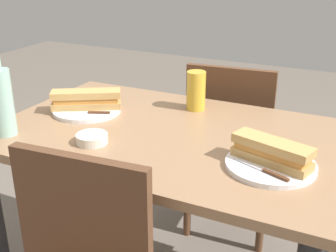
{
  "coord_description": "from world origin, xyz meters",
  "views": [
    {
      "loc": [
        -0.58,
        1.21,
        1.34
      ],
      "look_at": [
        0.0,
        0.0,
        0.78
      ],
      "focal_mm": 46.31,
      "sensor_mm": 36.0,
      "label": 1
    }
  ],
  "objects_px": {
    "olive_bowl": "(92,139)",
    "baguette_sandwich_near": "(86,99)",
    "water_bottle": "(2,100)",
    "baguette_sandwich_far": "(272,152)",
    "plate_near": "(87,110)",
    "plate_far": "(271,165)",
    "chair_near": "(232,140)",
    "knife_near": "(89,113)",
    "knife_far": "(264,170)",
    "beer_glass": "(196,91)",
    "dining_table": "(168,164)"
  },
  "relations": [
    {
      "from": "olive_bowl",
      "to": "baguette_sandwich_near",
      "type": "bearing_deg",
      "value": -51.24
    },
    {
      "from": "water_bottle",
      "to": "baguette_sandwich_far",
      "type": "bearing_deg",
      "value": -170.12
    },
    {
      "from": "baguette_sandwich_far",
      "to": "plate_near",
      "type": "bearing_deg",
      "value": -11.23
    },
    {
      "from": "baguette_sandwich_near",
      "to": "olive_bowl",
      "type": "xyz_separation_m",
      "value": [
        -0.18,
        0.23,
        -0.03
      ]
    },
    {
      "from": "plate_near",
      "to": "plate_far",
      "type": "bearing_deg",
      "value": 168.77
    },
    {
      "from": "chair_near",
      "to": "water_bottle",
      "type": "bearing_deg",
      "value": 57.57
    },
    {
      "from": "knife_near",
      "to": "knife_far",
      "type": "bearing_deg",
      "value": 166.9
    },
    {
      "from": "plate_far",
      "to": "beer_glass",
      "type": "relative_size",
      "value": 1.73
    },
    {
      "from": "baguette_sandwich_far",
      "to": "beer_glass",
      "type": "relative_size",
      "value": 1.61
    },
    {
      "from": "plate_far",
      "to": "knife_far",
      "type": "height_order",
      "value": "knife_far"
    },
    {
      "from": "baguette_sandwich_near",
      "to": "olive_bowl",
      "type": "distance_m",
      "value": 0.29
    },
    {
      "from": "plate_far",
      "to": "baguette_sandwich_far",
      "type": "xyz_separation_m",
      "value": [
        0.0,
        0.0,
        0.04
      ]
    },
    {
      "from": "plate_near",
      "to": "plate_far",
      "type": "height_order",
      "value": "same"
    },
    {
      "from": "baguette_sandwich_near",
      "to": "beer_glass",
      "type": "bearing_deg",
      "value": -150.24
    },
    {
      "from": "plate_near",
      "to": "beer_glass",
      "type": "xyz_separation_m",
      "value": [
        -0.36,
        -0.2,
        0.07
      ]
    },
    {
      "from": "knife_far",
      "to": "water_bottle",
      "type": "bearing_deg",
      "value": 5.97
    },
    {
      "from": "plate_far",
      "to": "baguette_sandwich_far",
      "type": "distance_m",
      "value": 0.04
    },
    {
      "from": "dining_table",
      "to": "knife_near",
      "type": "bearing_deg",
      "value": 1.09
    },
    {
      "from": "olive_bowl",
      "to": "plate_far",
      "type": "bearing_deg",
      "value": -171.56
    },
    {
      "from": "plate_far",
      "to": "water_bottle",
      "type": "height_order",
      "value": "water_bottle"
    },
    {
      "from": "baguette_sandwich_far",
      "to": "water_bottle",
      "type": "relative_size",
      "value": 0.81
    },
    {
      "from": "knife_near",
      "to": "knife_far",
      "type": "height_order",
      "value": "same"
    },
    {
      "from": "plate_far",
      "to": "baguette_sandwich_far",
      "type": "relative_size",
      "value": 1.07
    },
    {
      "from": "plate_far",
      "to": "water_bottle",
      "type": "relative_size",
      "value": 0.86
    },
    {
      "from": "dining_table",
      "to": "knife_far",
      "type": "bearing_deg",
      "value": 155.7
    },
    {
      "from": "plate_near",
      "to": "knife_far",
      "type": "distance_m",
      "value": 0.76
    },
    {
      "from": "chair_near",
      "to": "knife_near",
      "type": "xyz_separation_m",
      "value": [
        0.37,
        0.58,
        0.27
      ]
    },
    {
      "from": "plate_far",
      "to": "knife_far",
      "type": "xyz_separation_m",
      "value": [
        0.01,
        0.06,
        0.01
      ]
    },
    {
      "from": "baguette_sandwich_near",
      "to": "knife_near",
      "type": "height_order",
      "value": "baguette_sandwich_near"
    },
    {
      "from": "knife_near",
      "to": "knife_far",
      "type": "distance_m",
      "value": 0.71
    },
    {
      "from": "knife_near",
      "to": "olive_bowl",
      "type": "xyz_separation_m",
      "value": [
        -0.14,
        0.18,
        -0.0
      ]
    },
    {
      "from": "water_bottle",
      "to": "olive_bowl",
      "type": "bearing_deg",
      "value": -167.5
    },
    {
      "from": "knife_near",
      "to": "beer_glass",
      "type": "xyz_separation_m",
      "value": [
        -0.32,
        -0.25,
        0.06
      ]
    },
    {
      "from": "beer_glass",
      "to": "olive_bowl",
      "type": "relative_size",
      "value": 1.46
    },
    {
      "from": "olive_bowl",
      "to": "beer_glass",
      "type": "bearing_deg",
      "value": -112.19
    },
    {
      "from": "knife_near",
      "to": "plate_near",
      "type": "bearing_deg",
      "value": -48.57
    },
    {
      "from": "plate_near",
      "to": "baguette_sandwich_near",
      "type": "height_order",
      "value": "baguette_sandwich_near"
    },
    {
      "from": "dining_table",
      "to": "knife_near",
      "type": "height_order",
      "value": "knife_near"
    },
    {
      "from": "baguette_sandwich_near",
      "to": "baguette_sandwich_far",
      "type": "relative_size",
      "value": 1.07
    },
    {
      "from": "dining_table",
      "to": "baguette_sandwich_far",
      "type": "relative_size",
      "value": 4.91
    },
    {
      "from": "dining_table",
      "to": "baguette_sandwich_far",
      "type": "bearing_deg",
      "value": 164.09
    },
    {
      "from": "dining_table",
      "to": "olive_bowl",
      "type": "bearing_deg",
      "value": 46.74
    },
    {
      "from": "dining_table",
      "to": "water_bottle",
      "type": "distance_m",
      "value": 0.59
    },
    {
      "from": "baguette_sandwich_far",
      "to": "beer_glass",
      "type": "height_order",
      "value": "beer_glass"
    },
    {
      "from": "plate_near",
      "to": "knife_far",
      "type": "xyz_separation_m",
      "value": [
        -0.73,
        0.2,
        0.01
      ]
    },
    {
      "from": "knife_near",
      "to": "water_bottle",
      "type": "distance_m",
      "value": 0.31
    },
    {
      "from": "dining_table",
      "to": "baguette_sandwich_far",
      "type": "distance_m",
      "value": 0.42
    },
    {
      "from": "dining_table",
      "to": "plate_far",
      "type": "relative_size",
      "value": 4.58
    },
    {
      "from": "beer_glass",
      "to": "knife_far",
      "type": "bearing_deg",
      "value": 131.93
    },
    {
      "from": "dining_table",
      "to": "chair_near",
      "type": "relative_size",
      "value": 1.33
    }
  ]
}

